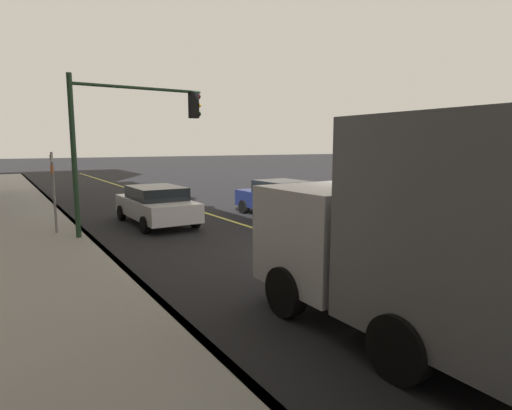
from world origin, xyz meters
name	(u,v)px	position (x,y,z in m)	size (l,w,h in m)	color
ground	(340,256)	(0.00, 0.00, 0.00)	(200.00, 200.00, 0.00)	black
sidewalk_slab	(69,304)	(0.00, 6.91, 0.07)	(80.00, 3.03, 0.15)	gray
curb_edge	(144,290)	(0.00, 5.48, 0.07)	(80.00, 0.16, 0.15)	slate
lane_stripe_center	(340,255)	(0.00, 0.00, 0.01)	(80.00, 0.16, 0.01)	#D8CC4C
car_white	(156,204)	(7.28, 2.71, 0.77)	(4.67, 2.08, 1.46)	silver
car_navy	(281,198)	(6.08, -2.34, 0.78)	(4.56, 2.09, 1.54)	navy
car_maroon	(445,223)	(-1.17, -2.91, 0.82)	(4.00, 2.01, 1.61)	#591116
truck_gray	(496,244)	(-5.46, 2.62, 1.78)	(7.31, 2.44, 3.42)	silver
traffic_light_mast	(130,128)	(5.64, 4.05, 3.58)	(0.28, 4.36, 5.16)	#1E3823
street_sign_post	(53,187)	(6.75, 6.30, 1.65)	(0.60, 0.08, 2.80)	slate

